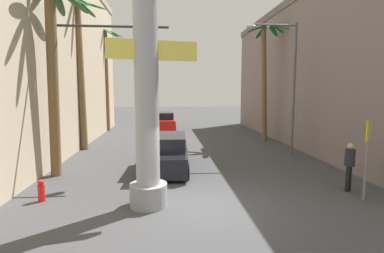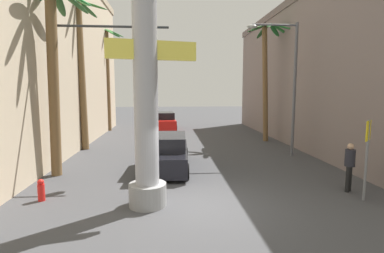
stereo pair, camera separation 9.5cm
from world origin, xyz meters
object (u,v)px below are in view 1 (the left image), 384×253
Objects in this scene: palm_tree_far_left at (106,71)px; fire_hydrant at (41,190)px; palm_tree_mid_left at (79,58)px; traffic_light_mast at (87,71)px; neon_sign_pole at (146,64)px; pedestrian_by_sign at (349,163)px; car_far at (163,121)px; palm_tree_mid_right at (265,67)px; palm_tree_near_left at (53,61)px; car_lead at (165,153)px; street_lamp at (286,76)px; crossing_sign at (367,148)px.

palm_tree_far_left reaches higher than fire_hydrant.
palm_tree_mid_left is 10.11m from fire_hydrant.
fire_hydrant is at bearing -104.71° from traffic_light_mast.
neon_sign_pole is 18.20m from palm_tree_far_left.
neon_sign_pole is 7.76m from pedestrian_by_sign.
car_far is 10.85m from palm_tree_mid_right.
car_lead is at bearing 9.37° from palm_tree_near_left.
traffic_light_mast is 10.64m from pedestrian_by_sign.
neon_sign_pole is 13.07× the size of fire_hydrant.
palm_tree_mid_left reaches higher than car_lead.
palm_tree_far_left is (-5.04, 13.29, 4.40)m from car_lead.
traffic_light_mast is at bearing 124.67° from neon_sign_pole.
pedestrian_by_sign is at bearing -37.04° from palm_tree_mid_left.
car_far is at bearing 135.09° from palm_tree_mid_right.
pedestrian_by_sign is (11.44, -8.63, -4.41)m from palm_tree_mid_left.
neon_sign_pole is 1.51× the size of traffic_light_mast.
neon_sign_pole is at bearing -123.54° from palm_tree_mid_right.
street_lamp is 2.67× the size of crossing_sign.
neon_sign_pole is 1.22× the size of palm_tree_near_left.
palm_tree_mid_left is 11.91m from palm_tree_mid_right.
crossing_sign is at bearing -69.82° from car_far.
palm_tree_mid_right reaches higher than street_lamp.
palm_tree_near_left is 5.27m from fire_hydrant.
street_lamp is at bearing -14.08° from palm_tree_mid_left.
crossing_sign is 0.30× the size of palm_tree_mid_left.
palm_tree_near_left is (-3.91, 3.60, 0.38)m from neon_sign_pole.
neon_sign_pole is at bearing -136.80° from street_lamp.
street_lamp is 4.62m from palm_tree_mid_right.
traffic_light_mast is (-9.61, 3.95, 2.62)m from crossing_sign.
crossing_sign is at bearing -89.69° from street_lamp.
car_far is (0.29, 18.05, -3.60)m from neon_sign_pole.
car_far is 17.78m from fire_hydrant.
car_far is at bearing 73.79° from palm_tree_near_left.
crossing_sign reaches higher than pedestrian_by_sign.
palm_tree_far_left is (-4.81, -0.44, 4.40)m from car_far.
crossing_sign is 7.90m from car_lead.
crossing_sign is (0.04, -6.64, -2.57)m from street_lamp.
neon_sign_pole reaches higher than car_lead.
palm_tree_mid_left is 5.09× the size of pedestrian_by_sign.
car_lead is 0.55× the size of palm_tree_mid_left.
palm_tree_mid_right is 15.70m from fire_hydrant.
pedestrian_by_sign is at bearing 89.61° from crossing_sign.
car_lead is 6.00m from palm_tree_near_left.
street_lamp reaches higher than car_lead.
car_lead is 0.55× the size of palm_tree_far_left.
palm_tree_far_left is 14.04m from palm_tree_near_left.
pedestrian_by_sign is at bearing -91.92° from palm_tree_mid_right.
street_lamp is 0.80× the size of palm_tree_mid_left.
palm_tree_near_left is (0.61, -14.02, -0.42)m from palm_tree_far_left.
neon_sign_pole is at bearing -64.49° from palm_tree_mid_left.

